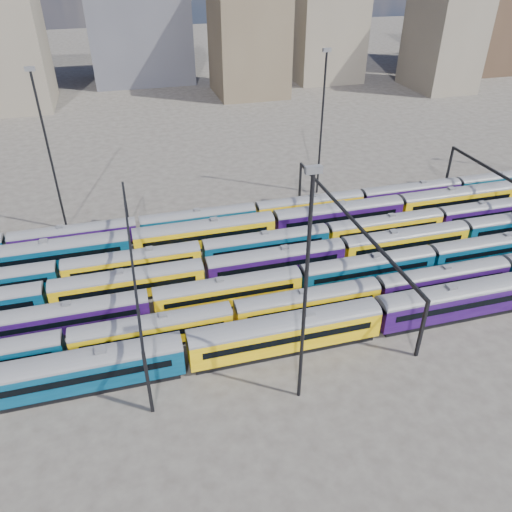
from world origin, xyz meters
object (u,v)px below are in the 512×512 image
object	(u,v)px
rake_2	(228,289)
mast_2	(306,287)
rake_0	(377,313)
rake_1	(378,289)

from	to	relation	value
rake_2	mast_2	bearing A→B (deg)	-77.80
rake_2	mast_2	xyz separation A→B (m)	(3.67, -17.00, 11.44)
rake_0	mast_2	world-z (taller)	mast_2
rake_0	rake_1	xyz separation A→B (m)	(2.69, 5.00, -0.51)
rake_0	rake_1	bearing A→B (deg)	61.69
rake_1	rake_2	distance (m)	19.27
rake_1	rake_0	bearing A→B (deg)	-118.31
rake_0	rake_2	distance (m)	18.80
mast_2	rake_2	bearing A→B (deg)	102.20
rake_0	mast_2	distance (m)	17.88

